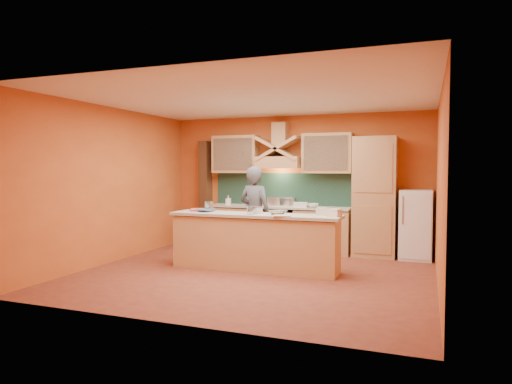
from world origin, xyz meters
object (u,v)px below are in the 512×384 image
at_px(stove, 278,228).
at_px(kitchen_scale, 257,211).
at_px(mixing_bowl, 278,212).
at_px(fridge, 416,225).
at_px(person, 255,214).

height_order(stove, kitchen_scale, kitchen_scale).
distance_m(kitchen_scale, mixing_bowl, 0.37).
bearing_deg(fridge, mixing_bowl, -137.55).
bearing_deg(person, mixing_bowl, 145.45).
bearing_deg(stove, kitchen_scale, -82.61).
height_order(fridge, person, person).
bearing_deg(person, kitchen_scale, 126.26).
xyz_separation_m(fridge, mixing_bowl, (-2.09, -1.91, 0.33)).
bearing_deg(mixing_bowl, kitchen_scale, 176.66).
height_order(stove, fridge, fridge).
relative_size(kitchen_scale, mixing_bowl, 0.44).
relative_size(person, mixing_bowl, 6.17).
bearing_deg(kitchen_scale, stove, 112.26).
xyz_separation_m(fridge, kitchen_scale, (-2.45, -1.89, 0.35)).
distance_m(person, kitchen_scale, 0.79).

